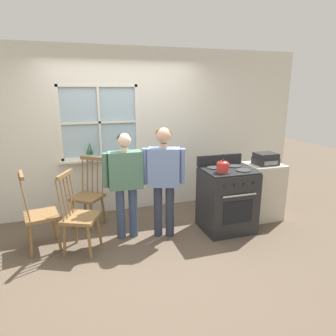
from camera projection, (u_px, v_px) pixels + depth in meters
The scene contains 12 objects.
ground_plane at pixel (144, 247), 4.00m from camera, with size 16.00×16.00×0.00m, color brown.
wall_back at pixel (124, 133), 4.96m from camera, with size 6.40×0.16×2.70m.
chair_by_window at pixel (39, 215), 3.85m from camera, with size 0.48×0.49×1.05m.
chair_near_wall at pixel (79, 217), 3.79m from camera, with size 0.54×0.55×1.05m.
chair_center_cluster at pixel (88, 196), 4.53m from camera, with size 0.58×0.57×1.05m.
person_elderly_left at pixel (126, 176), 4.06m from camera, with size 0.61×0.22×1.49m.
person_teen_center at pixel (164, 172), 4.07m from camera, with size 0.58×0.34×1.55m.
stove at pixel (227, 199), 4.41m from camera, with size 0.72×0.68×1.08m.
kettle at pixel (223, 166), 4.10m from camera, with size 0.21×0.17×0.25m.
potted_plant at pixel (90, 154), 4.79m from camera, with size 0.15×0.15×0.30m.
side_counter at pixel (262, 191), 4.83m from camera, with size 0.55×0.50×0.90m.
stereo at pixel (266, 159), 4.67m from camera, with size 0.34×0.29×0.18m.
Camera 1 is at (-0.78, -3.53, 2.04)m, focal length 32.00 mm.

